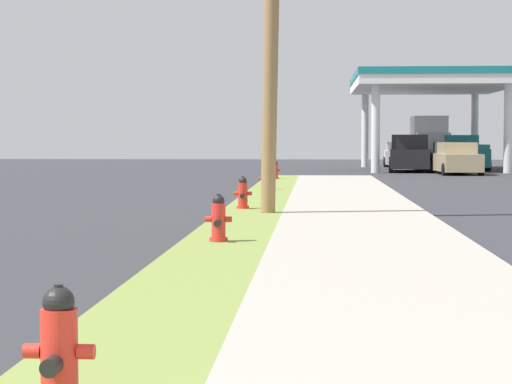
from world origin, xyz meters
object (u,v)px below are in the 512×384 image
at_px(fire_hydrant_fourth, 265,179).
at_px(truck_black_on_apron, 409,155).
at_px(fire_hydrant_fifth, 275,171).
at_px(car_tan_by_near_pump, 456,160).
at_px(utility_pole_midground, 272,16).
at_px(fire_hydrant_third, 243,194).
at_px(car_white_by_far_pump, 399,155).
at_px(truck_silver_at_far_bay, 429,143).
at_px(truck_teal_at_forecourt, 462,154).
at_px(fire_hydrant_nearest, 59,355).
at_px(fire_hydrant_second, 218,221).

relative_size(fire_hydrant_fourth, truck_black_on_apron, 0.13).
height_order(fire_hydrant_fifth, car_tan_by_near_pump, car_tan_by_near_pump).
bearing_deg(truck_black_on_apron, utility_pole_midground, -100.95).
relative_size(fire_hydrant_third, fire_hydrant_fifth, 1.00).
relative_size(car_white_by_far_pump, truck_silver_at_far_bay, 0.71).
relative_size(fire_hydrant_fourth, fire_hydrant_fifth, 1.00).
height_order(fire_hydrant_fourth, truck_silver_at_far_bay, truck_silver_at_far_bay).
relative_size(car_tan_by_near_pump, truck_teal_at_forecourt, 0.83).
relative_size(fire_hydrant_fourth, car_tan_by_near_pump, 0.16).
height_order(fire_hydrant_fifth, truck_teal_at_forecourt, truck_teal_at_forecourt).
bearing_deg(fire_hydrant_nearest, truck_black_on_apron, 81.92).
relative_size(truck_teal_at_forecourt, truck_silver_at_far_bay, 0.85).
xyz_separation_m(fire_hydrant_nearest, fire_hydrant_third, (-0.17, 16.46, 0.00)).
bearing_deg(truck_teal_at_forecourt, utility_pole_midground, -105.26).
relative_size(fire_hydrant_nearest, fire_hydrant_fourth, 1.00).
bearing_deg(car_white_by_far_pump, truck_black_on_apron, -92.06).
bearing_deg(fire_hydrant_second, truck_silver_at_far_bay, 78.98).
distance_m(fire_hydrant_second, fire_hydrant_fifth, 23.83).
relative_size(car_tan_by_near_pump, truck_silver_at_far_bay, 0.71).
height_order(fire_hydrant_nearest, car_white_by_far_pump, car_white_by_far_pump).
distance_m(fire_hydrant_fifth, truck_teal_at_forecourt, 18.45).
bearing_deg(fire_hydrant_nearest, fire_hydrant_fifth, 90.19).
bearing_deg(car_tan_by_near_pump, fire_hydrant_nearest, -101.37).
relative_size(fire_hydrant_fifth, car_white_by_far_pump, 0.16).
bearing_deg(truck_black_on_apron, fire_hydrant_fifth, -117.66).
bearing_deg(fire_hydrant_third, truck_black_on_apron, 77.19).
bearing_deg(truck_teal_at_forecourt, car_tan_by_near_pump, -100.91).
bearing_deg(fire_hydrant_fifth, car_white_by_far_pump, 72.94).
bearing_deg(utility_pole_midground, fire_hydrant_fourth, 93.72).
relative_size(fire_hydrant_second, truck_black_on_apron, 0.13).
distance_m(fire_hydrant_third, truck_black_on_apron, 30.06).
xyz_separation_m(car_white_by_far_pump, truck_black_on_apron, (-0.36, -10.12, 0.19)).
relative_size(fire_hydrant_nearest, utility_pole_midground, 0.09).
bearing_deg(fire_hydrant_fourth, fire_hydrant_third, -90.58).
xyz_separation_m(fire_hydrant_second, truck_silver_at_far_bay, (8.32, 42.73, 1.04)).
bearing_deg(fire_hydrant_second, fire_hydrant_fifth, 90.26).
relative_size(fire_hydrant_fifth, truck_black_on_apron, 0.13).
relative_size(fire_hydrant_nearest, car_tan_by_near_pump, 0.16).
bearing_deg(fire_hydrant_fourth, utility_pole_midground, -86.28).
height_order(fire_hydrant_third, truck_black_on_apron, truck_black_on_apron).
height_order(truck_teal_at_forecourt, truck_black_on_apron, same).
height_order(car_white_by_far_pump, truck_silver_at_far_bay, truck_silver_at_far_bay).
bearing_deg(car_tan_by_near_pump, fire_hydrant_fourth, -116.61).
bearing_deg(fire_hydrant_fourth, fire_hydrant_nearest, -89.82).
xyz_separation_m(fire_hydrant_fourth, fire_hydrant_fifth, (-0.03, 8.24, 0.00)).
xyz_separation_m(truck_teal_at_forecourt, truck_black_on_apron, (-3.25, -2.97, 0.00)).
bearing_deg(car_tan_by_near_pump, car_white_by_far_pump, 96.37).
distance_m(fire_hydrant_nearest, fire_hydrant_fourth, 24.91).
bearing_deg(fire_hydrant_fifth, car_tan_by_near_pump, 45.65).
bearing_deg(car_white_by_far_pump, fire_hydrant_nearest, -97.00).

